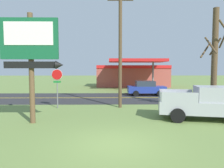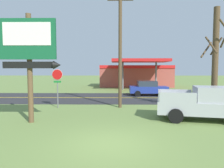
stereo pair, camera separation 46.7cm
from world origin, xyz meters
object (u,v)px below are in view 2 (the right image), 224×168
(car_blue_near_lane, at_px, (148,88))
(pickup_silver_parked_on_lawn, at_px, (205,104))
(motel_sign, at_px, (29,49))
(stop_sign, at_px, (57,81))
(bare_tree, at_px, (215,58))
(gas_station, at_px, (135,75))
(utility_pole, at_px, (120,41))

(car_blue_near_lane, bearing_deg, pickup_silver_parked_on_lawn, -82.71)
(motel_sign, relative_size, car_blue_near_lane, 1.41)
(motel_sign, height_order, stop_sign, motel_sign)
(bare_tree, xyz_separation_m, gas_station, (-3.29, 21.17, -1.75))
(stop_sign, relative_size, gas_station, 0.25)
(bare_tree, bearing_deg, stop_sign, 172.86)
(bare_tree, height_order, pickup_silver_parked_on_lawn, bare_tree)
(utility_pole, height_order, bare_tree, utility_pole)
(gas_station, bearing_deg, bare_tree, -81.17)
(stop_sign, distance_m, utility_pole, 5.66)
(bare_tree, xyz_separation_m, car_blue_near_lane, (-3.10, 8.85, -2.86))
(gas_station, bearing_deg, car_blue_near_lane, -89.11)
(motel_sign, bearing_deg, pickup_silver_parked_on_lawn, 3.93)
(motel_sign, distance_m, bare_tree, 11.83)
(gas_station, xyz_separation_m, pickup_silver_parked_on_lawn, (1.63, -23.54, -0.98))
(bare_tree, bearing_deg, utility_pole, 166.11)
(motel_sign, distance_m, car_blue_near_lane, 14.86)
(stop_sign, bearing_deg, gas_station, 68.15)
(motel_sign, relative_size, gas_station, 0.49)
(stop_sign, xyz_separation_m, utility_pole, (4.78, 0.19, 3.03))
(gas_station, bearing_deg, utility_pole, -99.13)
(gas_station, bearing_deg, stop_sign, -111.85)
(pickup_silver_parked_on_lawn, bearing_deg, motel_sign, -176.07)
(bare_tree, xyz_separation_m, pickup_silver_parked_on_lawn, (-1.66, -2.37, -2.73))
(bare_tree, relative_size, gas_station, 0.59)
(bare_tree, distance_m, pickup_silver_parked_on_lawn, 3.98)
(stop_sign, bearing_deg, motel_sign, -92.76)
(motel_sign, bearing_deg, bare_tree, 14.89)
(bare_tree, bearing_deg, car_blue_near_lane, 109.29)
(stop_sign, distance_m, pickup_silver_parked_on_lawn, 10.33)
(pickup_silver_parked_on_lawn, bearing_deg, utility_pole, 140.34)
(motel_sign, xyz_separation_m, utility_pole, (4.99, 4.63, 1.05))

